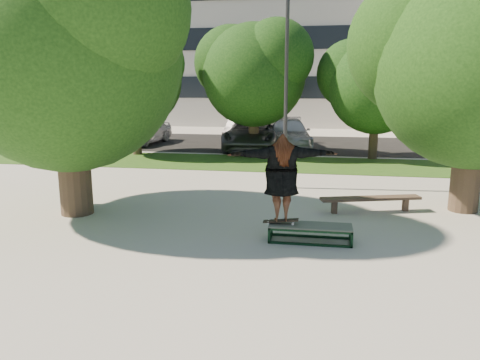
% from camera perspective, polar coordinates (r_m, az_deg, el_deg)
% --- Properties ---
extents(ground, '(120.00, 120.00, 0.00)m').
position_cam_1_polar(ground, '(10.88, -1.89, -6.54)').
color(ground, '#A9A59C').
rests_on(ground, ground).
extents(grass_strip, '(30.00, 4.00, 0.02)m').
position_cam_1_polar(grass_strip, '(19.94, 6.37, 1.95)').
color(grass_strip, '#204814').
rests_on(grass_strip, ground).
extents(asphalt_strip, '(40.00, 8.00, 0.01)m').
position_cam_1_polar(asphalt_strip, '(26.42, 5.03, 4.42)').
color(asphalt_strip, black).
rests_on(asphalt_strip, ground).
extents(tree_left, '(6.96, 5.95, 7.12)m').
position_cam_1_polar(tree_left, '(12.92, -20.73, 15.52)').
color(tree_left, '#38281E').
rests_on(tree_left, ground).
extents(tree_right, '(6.24, 5.33, 6.51)m').
position_cam_1_polar(tree_right, '(13.76, 26.59, 13.41)').
color(tree_right, '#38281E').
rests_on(tree_right, ground).
extents(bg_tree_left, '(5.28, 4.51, 5.77)m').
position_cam_1_polar(bg_tree_left, '(22.88, -12.91, 12.37)').
color(bg_tree_left, '#38281E').
rests_on(bg_tree_left, ground).
extents(bg_tree_mid, '(5.76, 4.92, 6.24)m').
position_cam_1_polar(bg_tree_mid, '(22.42, 1.56, 13.40)').
color(bg_tree_mid, '#38281E').
rests_on(bg_tree_mid, ground).
extents(bg_tree_right, '(5.04, 4.31, 5.43)m').
position_cam_1_polar(bg_tree_right, '(21.81, 16.15, 11.60)').
color(bg_tree_right, '#38281E').
rests_on(bg_tree_right, ground).
extents(lamppost, '(0.25, 0.15, 6.11)m').
position_cam_1_polar(lamppost, '(15.15, 5.64, 10.77)').
color(lamppost, '#2D2D30').
rests_on(lamppost, ground).
extents(office_building, '(30.00, 14.12, 16.00)m').
position_cam_1_polar(office_building, '(42.53, 4.25, 18.07)').
color(office_building, beige).
rests_on(office_building, ground).
extents(grind_box, '(1.80, 0.60, 0.38)m').
position_cam_1_polar(grind_box, '(10.42, 8.55, -6.42)').
color(grind_box, black).
rests_on(grind_box, ground).
extents(skater_rig, '(2.43, 1.11, 1.99)m').
position_cam_1_polar(skater_rig, '(10.13, 5.08, 0.27)').
color(skater_rig, white).
rests_on(skater_rig, grind_box).
extents(bystander, '(0.80, 0.77, 1.84)m').
position_cam_1_polar(bystander, '(13.87, -19.57, 0.74)').
color(bystander, '#1C586C').
rests_on(bystander, ground).
extents(bench, '(2.71, 1.12, 0.42)m').
position_cam_1_polar(bench, '(13.00, 15.63, -2.30)').
color(bench, '#4A392C').
rests_on(bench, ground).
extents(car_silver_a, '(2.23, 4.51, 1.48)m').
position_cam_1_polar(car_silver_a, '(26.86, -11.61, 5.92)').
color(car_silver_a, silver).
rests_on(car_silver_a, asphalt_strip).
extents(car_dark, '(1.46, 4.17, 1.37)m').
position_cam_1_polar(car_dark, '(27.12, 0.12, 6.11)').
color(car_dark, black).
rests_on(car_dark, asphalt_strip).
extents(car_grey, '(2.94, 5.82, 1.58)m').
position_cam_1_polar(car_grey, '(24.10, 1.48, 5.61)').
color(car_grey, '#545559').
rests_on(car_grey, asphalt_strip).
extents(car_silver_b, '(2.90, 5.55, 1.54)m').
position_cam_1_polar(car_silver_b, '(24.46, 5.88, 5.60)').
color(car_silver_b, silver).
rests_on(car_silver_b, asphalt_strip).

